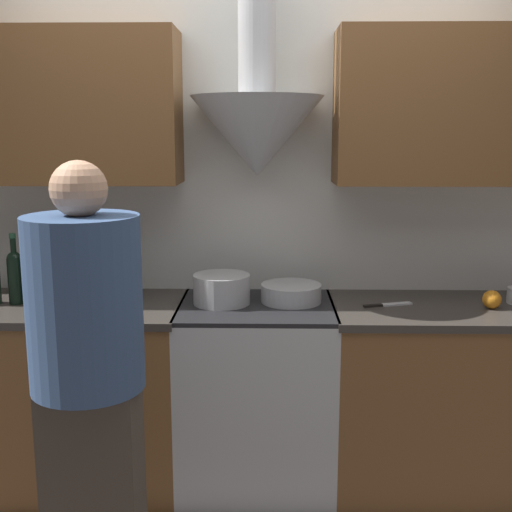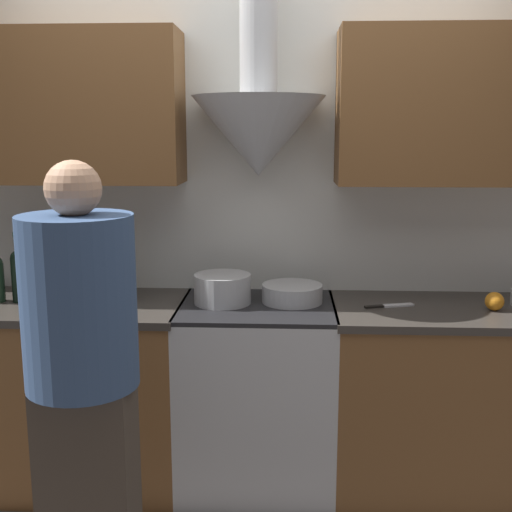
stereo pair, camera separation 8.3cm
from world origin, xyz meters
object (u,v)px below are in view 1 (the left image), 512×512
wine_bottle_4 (34,275)px  stock_pot (222,289)px  wine_bottle_3 (15,274)px  orange_fruit (492,300)px  stove_range (256,395)px  wine_bottle_8 (122,278)px  mixing_bowl (291,293)px  person_foreground_left (89,381)px  wine_bottle_6 (80,279)px  wine_bottle_5 (59,276)px  wine_bottle_7 (100,274)px

wine_bottle_4 → stock_pot: 0.87m
wine_bottle_3 → orange_fruit: bearing=-1.2°
wine_bottle_3 → stove_range: bearing=-0.1°
wine_bottle_4 → wine_bottle_8: size_ratio=1.13×
stove_range → wine_bottle_3: wine_bottle_3 is taller
stock_pot → mixing_bowl: bearing=6.1°
wine_bottle_4 → person_foreground_left: 1.00m
mixing_bowl → wine_bottle_6: bearing=-176.0°
wine_bottle_6 → mixing_bowl: (0.98, 0.07, -0.08)m
wine_bottle_5 → wine_bottle_6: wine_bottle_5 is taller
orange_fruit → wine_bottle_7: bearing=178.4°
wine_bottle_3 → wine_bottle_8: size_ratio=1.05×
wine_bottle_5 → wine_bottle_3: bearing=-179.1°
stove_range → wine_bottle_5: 1.09m
wine_bottle_3 → wine_bottle_4: (0.09, -0.02, 0.00)m
wine_bottle_4 → stock_pot: bearing=2.3°
wine_bottle_3 → wine_bottle_8: bearing=0.3°
mixing_bowl → orange_fruit: bearing=-6.2°
wine_bottle_6 → wine_bottle_8: bearing=5.5°
wine_bottle_7 → wine_bottle_8: wine_bottle_7 is taller
wine_bottle_4 → wine_bottle_5: wine_bottle_4 is taller
stock_pot → wine_bottle_6: bearing=-177.0°
person_foreground_left → stove_range: bearing=58.3°
wine_bottle_5 → orange_fruit: wine_bottle_5 is taller
orange_fruit → person_foreground_left: bearing=-152.7°
wine_bottle_3 → wine_bottle_5: (0.20, 0.00, -0.01)m
wine_bottle_3 → wine_bottle_4: 0.09m
wine_bottle_8 → stock_pot: (0.46, 0.02, -0.06)m
mixing_bowl → orange_fruit: same height
wine_bottle_7 → mixing_bowl: 0.90m
wine_bottle_8 → person_foreground_left: bearing=-84.7°
wine_bottle_8 → person_foreground_left: size_ratio=0.20×
orange_fruit → wine_bottle_5: bearing=178.6°
wine_bottle_3 → wine_bottle_8: 0.50m
stock_pot → mixing_bowl: (0.33, 0.03, -0.03)m
stove_range → person_foreground_left: (-0.54, -0.88, 0.42)m
wine_bottle_5 → wine_bottle_8: (0.30, -0.00, -0.01)m
stock_pot → orange_fruit: bearing=-3.0°
wine_bottle_6 → orange_fruit: size_ratio=3.60×
wine_bottle_5 → orange_fruit: bearing=-1.4°
stove_range → stock_pot: stock_pot is taller
wine_bottle_5 → mixing_bowl: (1.08, 0.05, -0.09)m
wine_bottle_4 → wine_bottle_3: bearing=170.1°
orange_fruit → stove_range: bearing=177.6°
wine_bottle_3 → mixing_bowl: (1.28, 0.05, -0.10)m
wine_bottle_5 → orange_fruit: size_ratio=3.75×
wine_bottle_6 → person_foreground_left: (0.27, -0.86, -0.15)m
stove_range → wine_bottle_3: (-1.12, 0.00, 0.59)m
wine_bottle_8 → wine_bottle_3: bearing=-179.7°
stove_range → wine_bottle_5: wine_bottle_5 is taller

